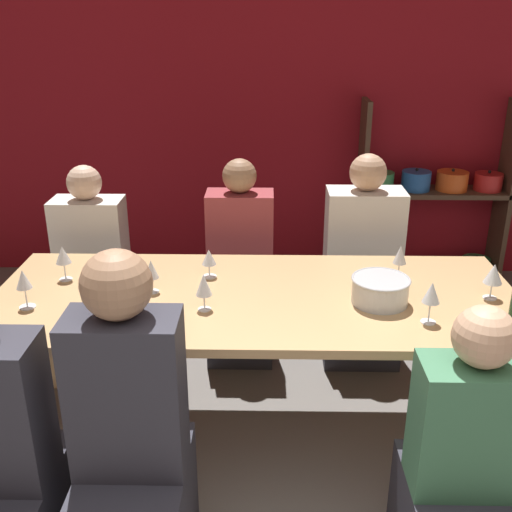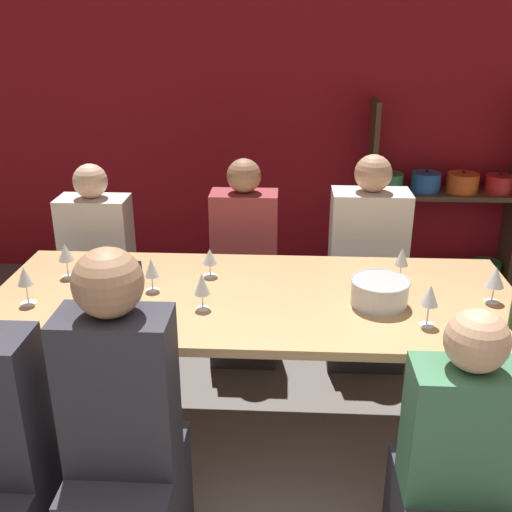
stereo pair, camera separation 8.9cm
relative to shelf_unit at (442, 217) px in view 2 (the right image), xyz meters
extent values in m
cube|color=maroon|center=(-1.15, 0.20, 0.81)|extent=(8.80, 0.06, 2.70)
cube|color=#4C3828|center=(-0.56, 0.00, 0.16)|extent=(0.04, 0.30, 1.40)
cube|color=#4C3828|center=(-0.02, 0.00, -0.52)|extent=(1.08, 0.30, 0.04)
cylinder|color=#E0561E|center=(-0.42, 0.00, -0.45)|extent=(0.24, 0.24, 0.09)
sphere|color=black|center=(-0.42, 0.00, -0.40)|extent=(0.02, 0.02, 0.02)
cylinder|color=red|center=(0.12, 0.00, -0.44)|extent=(0.22, 0.22, 0.12)
sphere|color=black|center=(0.12, 0.00, -0.37)|extent=(0.02, 0.02, 0.02)
cylinder|color=#338447|center=(0.39, 0.00, -0.43)|extent=(0.22, 0.22, 0.14)
sphere|color=black|center=(0.39, 0.00, -0.35)|extent=(0.02, 0.02, 0.02)
cube|color=#4C3828|center=(-0.02, 0.00, 0.18)|extent=(1.08, 0.30, 0.04)
cylinder|color=#338447|center=(-0.42, 0.00, 0.27)|extent=(0.21, 0.21, 0.13)
sphere|color=black|center=(-0.42, 0.00, 0.35)|extent=(0.02, 0.02, 0.02)
cylinder|color=#235BAD|center=(-0.15, 0.00, 0.27)|extent=(0.22, 0.22, 0.14)
sphere|color=black|center=(-0.15, 0.00, 0.36)|extent=(0.02, 0.02, 0.02)
cylinder|color=#E0561E|center=(0.12, 0.00, 0.27)|extent=(0.23, 0.23, 0.14)
sphere|color=black|center=(0.12, 0.00, 0.35)|extent=(0.02, 0.02, 0.02)
cylinder|color=red|center=(0.39, 0.00, 0.26)|extent=(0.21, 0.21, 0.13)
sphere|color=black|center=(0.39, 0.00, 0.34)|extent=(0.02, 0.02, 0.02)
cube|color=tan|center=(-1.32, -1.92, 0.22)|extent=(2.41, 0.97, 0.04)
cube|color=tan|center=(-2.44, -1.52, -0.17)|extent=(0.08, 0.08, 0.74)
cube|color=tan|center=(-0.19, -1.52, -0.17)|extent=(0.08, 0.08, 0.74)
cylinder|color=#B7BABC|center=(-0.77, -1.99, 0.30)|extent=(0.25, 0.25, 0.12)
torus|color=#B7BABC|center=(-0.77, -1.99, 0.35)|extent=(0.26, 0.26, 0.01)
cylinder|color=white|center=(-0.59, -2.18, 0.24)|extent=(0.06, 0.06, 0.00)
cylinder|color=white|center=(-0.59, -2.18, 0.29)|extent=(0.01, 0.01, 0.09)
cone|color=white|center=(-0.59, -2.18, 0.38)|extent=(0.07, 0.07, 0.09)
cylinder|color=beige|center=(-0.59, -2.18, 0.36)|extent=(0.04, 0.04, 0.04)
cylinder|color=white|center=(-0.62, -1.71, 0.24)|extent=(0.06, 0.06, 0.00)
cylinder|color=white|center=(-0.62, -1.71, 0.28)|extent=(0.01, 0.01, 0.07)
cone|color=white|center=(-0.62, -1.71, 0.36)|extent=(0.06, 0.06, 0.09)
cylinder|color=white|center=(-1.55, -1.73, 0.24)|extent=(0.07, 0.07, 0.00)
cylinder|color=white|center=(-1.55, -1.73, 0.28)|extent=(0.01, 0.01, 0.06)
cone|color=white|center=(-1.55, -1.73, 0.34)|extent=(0.07, 0.07, 0.08)
cylinder|color=white|center=(-2.24, -1.77, 0.24)|extent=(0.06, 0.06, 0.00)
cylinder|color=white|center=(-2.24, -1.77, 0.29)|extent=(0.01, 0.01, 0.08)
cone|color=white|center=(-2.24, -1.77, 0.37)|extent=(0.07, 0.07, 0.08)
cylinder|color=white|center=(-0.26, -1.94, 0.24)|extent=(0.06, 0.06, 0.00)
cylinder|color=white|center=(-0.26, -1.94, 0.28)|extent=(0.01, 0.01, 0.07)
cone|color=white|center=(-0.26, -1.94, 0.36)|extent=(0.08, 0.08, 0.09)
cylinder|color=maroon|center=(-0.26, -1.94, 0.34)|extent=(0.05, 0.05, 0.04)
cylinder|color=white|center=(-2.31, -2.07, 0.24)|extent=(0.07, 0.07, 0.00)
cylinder|color=white|center=(-2.31, -2.07, 0.29)|extent=(0.01, 0.01, 0.09)
cone|color=white|center=(-2.31, -2.07, 0.38)|extent=(0.07, 0.07, 0.08)
cylinder|color=maroon|center=(-2.31, -2.07, 0.35)|extent=(0.04, 0.04, 0.03)
cylinder|color=white|center=(-1.79, -1.90, 0.24)|extent=(0.06, 0.06, 0.00)
cylinder|color=white|center=(-1.79, -1.90, 0.28)|extent=(0.01, 0.01, 0.07)
cone|color=white|center=(-1.79, -1.90, 0.36)|extent=(0.07, 0.07, 0.09)
cylinder|color=maroon|center=(-1.79, -1.90, 0.33)|extent=(0.04, 0.04, 0.03)
cylinder|color=white|center=(-1.54, -2.08, 0.24)|extent=(0.06, 0.06, 0.00)
cylinder|color=white|center=(-1.54, -2.08, 0.28)|extent=(0.01, 0.01, 0.07)
cone|color=white|center=(-1.54, -2.08, 0.36)|extent=(0.07, 0.07, 0.10)
cylinder|color=maroon|center=(-1.54, -2.08, 0.34)|extent=(0.04, 0.04, 0.04)
cube|color=black|center=(-1.94, -1.66, 0.25)|extent=(0.11, 0.16, 0.01)
cube|color=#2D2D38|center=(-1.42, -1.10, -0.29)|extent=(0.39, 0.48, 0.49)
cube|color=#99383D|center=(-1.42, -1.10, 0.22)|extent=(0.39, 0.21, 0.53)
sphere|color=#9E7556|center=(-1.42, -1.10, 0.58)|extent=(0.20, 0.20, 0.20)
cube|color=#3D7551|center=(-0.58, -2.73, 0.14)|extent=(0.37, 0.21, 0.49)
sphere|color=tan|center=(-0.58, -2.73, 0.49)|extent=(0.21, 0.21, 0.21)
cube|color=#2D2D38|center=(-0.70, -1.08, -0.31)|extent=(0.44, 0.56, 0.45)
cube|color=silver|center=(-0.70, -1.08, 0.21)|extent=(0.44, 0.24, 0.58)
sphere|color=tan|center=(-0.70, -1.08, 0.60)|extent=(0.21, 0.21, 0.21)
cube|color=#2D2D38|center=(-1.73, -2.72, 0.25)|extent=(0.38, 0.21, 0.58)
sphere|color=#9E7556|center=(-1.73, -2.72, 0.65)|extent=(0.23, 0.23, 0.23)
cube|color=#2D2D38|center=(-2.31, -1.12, -0.31)|extent=(0.41, 0.51, 0.45)
cube|color=silver|center=(-2.31, -1.12, 0.18)|extent=(0.41, 0.22, 0.53)
sphere|color=beige|center=(-2.31, -1.12, 0.55)|extent=(0.20, 0.20, 0.20)
camera|label=1|loc=(-1.27, -4.39, 1.43)|focal=42.00mm
camera|label=2|loc=(-1.18, -4.39, 1.43)|focal=42.00mm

